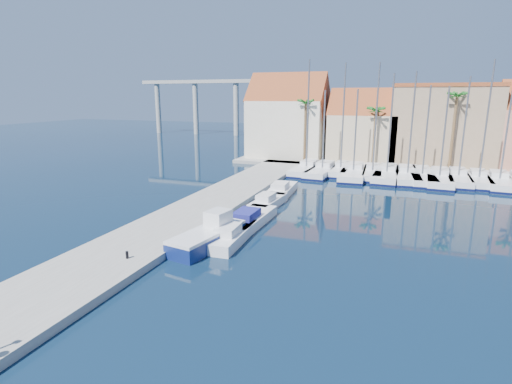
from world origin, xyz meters
TOP-DOWN VIEW (x-y plane):
  - ground at (0.00, 0.00)m, footprint 260.00×260.00m
  - quay_west at (-9.00, 13.50)m, footprint 6.00×77.00m
  - shore_north at (10.00, 48.00)m, footprint 54.00×16.00m
  - bollard at (-7.66, 2.00)m, footprint 0.18×0.18m
  - fishing_boat at (-4.47, 6.90)m, footprint 3.32×6.82m
  - motorboat_west_0 at (-3.32, 8.03)m, footprint 2.21×6.22m
  - motorboat_west_1 at (-3.46, 12.12)m, footprint 2.49×7.19m
  - motorboat_west_2 at (-3.76, 17.82)m, footprint 2.24×5.94m
  - motorboat_west_3 at (-3.98, 23.05)m, footprint 2.47×6.78m
  - sailboat_0 at (-4.16, 36.24)m, footprint 3.25×10.28m
  - sailboat_1 at (-1.89, 35.89)m, footprint 3.58×10.67m
  - sailboat_2 at (0.32, 36.81)m, footprint 2.20×8.23m
  - sailboat_3 at (2.11, 35.79)m, footprint 3.47×11.63m
  - sailboat_4 at (4.47, 36.09)m, footprint 2.65×8.84m
  - sailboat_5 at (6.29, 36.02)m, footprint 3.43×11.14m
  - sailboat_6 at (8.67, 36.05)m, footprint 3.47×10.90m
  - sailboat_7 at (10.37, 35.91)m, footprint 3.60×10.86m
  - sailboat_8 at (12.36, 35.49)m, footprint 3.26×10.97m
  - sailboat_9 at (14.50, 36.30)m, footprint 2.79×9.93m
  - sailboat_10 at (16.69, 36.12)m, footprint 2.71×9.12m
  - sailboat_11 at (18.79, 35.83)m, footprint 3.41×10.08m
  - building_0 at (-10.00, 47.00)m, footprint 12.30×9.00m
  - building_1 at (2.00, 47.00)m, footprint 10.30×8.00m
  - building_2 at (13.00, 48.00)m, footprint 14.20×10.20m
  - palm_0 at (-6.00, 42.00)m, footprint 2.60×2.60m
  - palm_1 at (4.00, 42.00)m, footprint 2.60×2.60m
  - palm_2 at (14.00, 42.00)m, footprint 2.60×2.60m
  - viaduct at (-39.07, 82.00)m, footprint 48.00×2.20m

SIDE VIEW (x-z plane):
  - ground at x=0.00m, z-range 0.00..0.00m
  - quay_west at x=-9.00m, z-range 0.00..0.50m
  - shore_north at x=10.00m, z-range 0.00..0.50m
  - motorboat_west_0 at x=-3.32m, z-range -0.19..1.21m
  - motorboat_west_2 at x=-3.76m, z-range -0.19..1.21m
  - motorboat_west_3 at x=-3.98m, z-range -0.19..1.21m
  - motorboat_west_1 at x=-3.46m, z-range -0.19..1.21m
  - sailboat_3 at x=2.11m, z-range -5.01..6.11m
  - sailboat_8 at x=12.36m, z-range -5.13..6.25m
  - sailboat_1 at x=-1.89m, z-range -4.95..6.07m
  - sailboat_7 at x=10.37m, z-range -5.19..6.31m
  - sailboat_5 at x=6.29m, z-range -5.91..7.06m
  - sailboat_11 at x=18.79m, z-range -5.46..6.62m
  - sailboat_6 at x=8.67m, z-range -5.99..7.16m
  - sailboat_9 at x=14.50m, z-range -5.66..6.83m
  - sailboat_0 at x=-4.16m, z-range -6.82..8.05m
  - sailboat_10 at x=16.69m, z-range -6.50..7.77m
  - sailboat_4 at x=4.47m, z-range -6.49..7.77m
  - sailboat_2 at x=0.32m, z-range -6.53..7.85m
  - bollard at x=-7.66m, z-range 0.50..0.95m
  - fishing_boat at x=-4.47m, z-range -0.38..1.90m
  - building_1 at x=2.00m, z-range -0.20..10.80m
  - building_2 at x=13.00m, z-range 0.51..12.01m
  - building_0 at x=-10.00m, z-range -0.23..13.27m
  - palm_1 at x=4.00m, z-range 3.56..12.71m
  - palm_0 at x=-6.00m, z-range 4.00..14.15m
  - palm_2 at x=14.00m, z-range 4.44..15.59m
  - viaduct at x=-39.07m, z-range 3.02..17.47m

